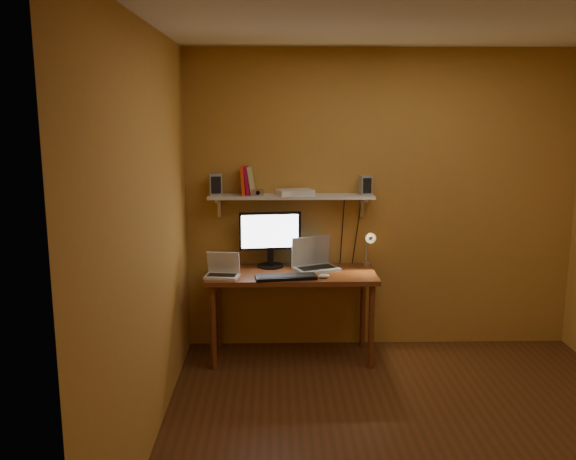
{
  "coord_description": "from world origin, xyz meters",
  "views": [
    {
      "loc": [
        -0.93,
        -3.64,
        2.07
      ],
      "look_at": [
        -0.82,
        1.18,
        1.13
      ],
      "focal_mm": 38.0,
      "sensor_mm": 36.0,
      "label": 1
    }
  ],
  "objects_px": {
    "wall_shelf": "(291,197)",
    "desk_lamp": "(369,244)",
    "speaker_right": "(365,185)",
    "shelf_camera": "(258,193)",
    "laptop": "(314,260)",
    "router": "(295,192)",
    "desk": "(292,282)",
    "netbook": "(223,270)",
    "mouse": "(324,276)",
    "speaker_left": "(215,184)",
    "monitor": "(270,236)",
    "keyboard": "(286,277)"
  },
  "relations": [
    {
      "from": "monitor",
      "to": "shelf_camera",
      "type": "bearing_deg",
      "value": -158.85
    },
    {
      "from": "laptop",
      "to": "speaker_left",
      "type": "height_order",
      "value": "speaker_left"
    },
    {
      "from": "wall_shelf",
      "to": "speaker_left",
      "type": "xyz_separation_m",
      "value": [
        -0.64,
        0.0,
        0.11
      ]
    },
    {
      "from": "speaker_left",
      "to": "speaker_right",
      "type": "relative_size",
      "value": 1.12
    },
    {
      "from": "desk",
      "to": "wall_shelf",
      "type": "bearing_deg",
      "value": 90.0
    },
    {
      "from": "monitor",
      "to": "wall_shelf",
      "type": "bearing_deg",
      "value": -4.88
    },
    {
      "from": "desk",
      "to": "speaker_left",
      "type": "distance_m",
      "value": 1.04
    },
    {
      "from": "shelf_camera",
      "to": "wall_shelf",
      "type": "bearing_deg",
      "value": 11.78
    },
    {
      "from": "wall_shelf",
      "to": "desk_lamp",
      "type": "relative_size",
      "value": 3.73
    },
    {
      "from": "keyboard",
      "to": "speaker_left",
      "type": "distance_m",
      "value": 1.0
    },
    {
      "from": "laptop",
      "to": "speaker_left",
      "type": "relative_size",
      "value": 2.33
    },
    {
      "from": "laptop",
      "to": "mouse",
      "type": "bearing_deg",
      "value": -101.3
    },
    {
      "from": "monitor",
      "to": "mouse",
      "type": "bearing_deg",
      "value": -47.04
    },
    {
      "from": "wall_shelf",
      "to": "desk_lamp",
      "type": "bearing_deg",
      "value": -5.88
    },
    {
      "from": "netbook",
      "to": "router",
      "type": "xyz_separation_m",
      "value": [
        0.6,
        0.3,
        0.59
      ]
    },
    {
      "from": "wall_shelf",
      "to": "desk_lamp",
      "type": "xyz_separation_m",
      "value": [
        0.66,
        -0.07,
        -0.4
      ]
    },
    {
      "from": "netbook",
      "to": "shelf_camera",
      "type": "xyz_separation_m",
      "value": [
        0.29,
        0.25,
        0.6
      ]
    },
    {
      "from": "router",
      "to": "laptop",
      "type": "bearing_deg",
      "value": -19.58
    },
    {
      "from": "desk",
      "to": "shelf_camera",
      "type": "height_order",
      "value": "shelf_camera"
    },
    {
      "from": "keyboard",
      "to": "speaker_left",
      "type": "xyz_separation_m",
      "value": [
        -0.59,
        0.39,
        0.7
      ]
    },
    {
      "from": "mouse",
      "to": "router",
      "type": "distance_m",
      "value": 0.76
    },
    {
      "from": "desk",
      "to": "router",
      "type": "height_order",
      "value": "router"
    },
    {
      "from": "desk",
      "to": "desk_lamp",
      "type": "xyz_separation_m",
      "value": [
        0.66,
        0.13,
        0.29
      ]
    },
    {
      "from": "netbook",
      "to": "speaker_right",
      "type": "distance_m",
      "value": 1.4
    },
    {
      "from": "router",
      "to": "speaker_left",
      "type": "bearing_deg",
      "value": 178.37
    },
    {
      "from": "wall_shelf",
      "to": "speaker_left",
      "type": "height_order",
      "value": "speaker_left"
    },
    {
      "from": "desk",
      "to": "laptop",
      "type": "xyz_separation_m",
      "value": [
        0.19,
        0.12,
        0.16
      ]
    },
    {
      "from": "monitor",
      "to": "mouse",
      "type": "height_order",
      "value": "monitor"
    },
    {
      "from": "shelf_camera",
      "to": "router",
      "type": "distance_m",
      "value": 0.31
    },
    {
      "from": "desk",
      "to": "speaker_right",
      "type": "distance_m",
      "value": 1.03
    },
    {
      "from": "speaker_left",
      "to": "netbook",
      "type": "bearing_deg",
      "value": -89.61
    },
    {
      "from": "monitor",
      "to": "netbook",
      "type": "xyz_separation_m",
      "value": [
        -0.39,
        -0.31,
        -0.21
      ]
    },
    {
      "from": "speaker_right",
      "to": "shelf_camera",
      "type": "bearing_deg",
      "value": 173.56
    },
    {
      "from": "monitor",
      "to": "router",
      "type": "xyz_separation_m",
      "value": [
        0.21,
        -0.01,
        0.38
      ]
    },
    {
      "from": "shelf_camera",
      "to": "desk_lamp",
      "type": "bearing_deg",
      "value": -0.58
    },
    {
      "from": "desk_lamp",
      "to": "router",
      "type": "bearing_deg",
      "value": 175.31
    },
    {
      "from": "desk",
      "to": "shelf_camera",
      "type": "bearing_deg",
      "value": 154.16
    },
    {
      "from": "speaker_right",
      "to": "shelf_camera",
      "type": "height_order",
      "value": "speaker_right"
    },
    {
      "from": "laptop",
      "to": "router",
      "type": "distance_m",
      "value": 0.6
    },
    {
      "from": "laptop",
      "to": "router",
      "type": "height_order",
      "value": "router"
    },
    {
      "from": "desk_lamp",
      "to": "keyboard",
      "type": "bearing_deg",
      "value": -155.51
    },
    {
      "from": "monitor",
      "to": "laptop",
      "type": "relative_size",
      "value": 1.24
    },
    {
      "from": "desk_lamp",
      "to": "shelf_camera",
      "type": "bearing_deg",
      "value": 179.42
    },
    {
      "from": "desk",
      "to": "keyboard",
      "type": "xyz_separation_m",
      "value": [
        -0.05,
        -0.2,
        0.1
      ]
    },
    {
      "from": "speaker_left",
      "to": "router",
      "type": "height_order",
      "value": "speaker_left"
    },
    {
      "from": "keyboard",
      "to": "speaker_right",
      "type": "distance_m",
      "value": 1.05
    },
    {
      "from": "wall_shelf",
      "to": "monitor",
      "type": "height_order",
      "value": "wall_shelf"
    },
    {
      "from": "keyboard",
      "to": "speaker_right",
      "type": "height_order",
      "value": "speaker_right"
    },
    {
      "from": "monitor",
      "to": "speaker_left",
      "type": "relative_size",
      "value": 2.89
    },
    {
      "from": "speaker_right",
      "to": "desk_lamp",
      "type": "bearing_deg",
      "value": -79.25
    }
  ]
}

